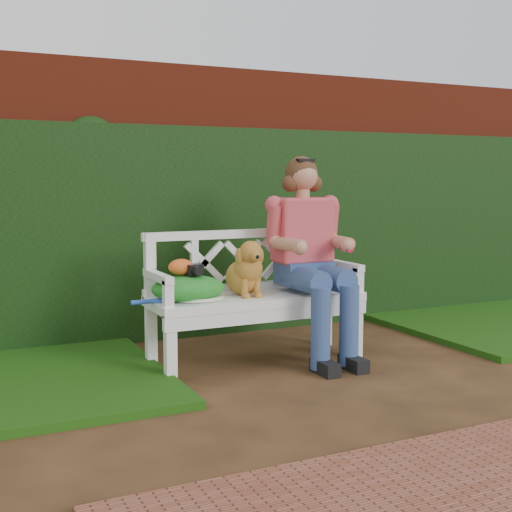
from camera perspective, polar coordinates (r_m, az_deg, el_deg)
name	(u,v)px	position (r m, az deg, el deg)	size (l,w,h in m)	color
ground	(361,380)	(4.50, 8.74, -10.19)	(60.00, 60.00, 0.00)	#301E10
brick_wall	(240,200)	(5.98, -1.36, 4.68)	(10.00, 0.30, 2.20)	maroon
ivy_hedge	(250,230)	(5.80, -0.47, 2.15)	(10.00, 0.18, 1.70)	#1B3C10
garden_bench	(256,328)	(4.83, 0.00, -6.02)	(1.58, 0.60, 0.48)	white
seated_woman	(306,258)	(4.91, 4.15, -0.14)	(0.61, 0.81, 1.44)	#FE4C85
dog	(245,267)	(4.72, -0.92, -0.95)	(0.26, 0.35, 0.39)	#B87C48
tennis_racket	(194,298)	(4.57, -5.20, -3.50)	(0.66, 0.28, 0.03)	silver
green_bag	(188,288)	(4.57, -5.66, -2.63)	(0.50, 0.38, 0.17)	green
camera_item	(194,270)	(4.54, -5.20, -1.14)	(0.11, 0.08, 0.07)	black
baseball_glove	(181,267)	(4.55, -6.28, -0.91)	(0.17, 0.13, 0.11)	#DD591D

